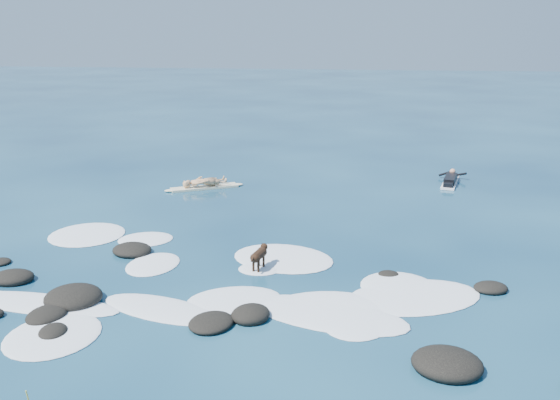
# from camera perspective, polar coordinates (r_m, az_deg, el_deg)

# --- Properties ---
(ground) EXTENTS (160.00, 160.00, 0.00)m
(ground) POSITION_cam_1_polar(r_m,az_deg,el_deg) (15.82, -2.44, -6.98)
(ground) COLOR #0A2642
(ground) RESTS_ON ground
(reef_rocks) EXTENTS (14.63, 6.82, 0.46)m
(reef_rocks) POSITION_cam_1_polar(r_m,az_deg,el_deg) (13.79, -5.32, -10.16)
(reef_rocks) COLOR black
(reef_rocks) RESTS_ON ground
(breaking_foam) EXTENTS (12.54, 8.46, 0.12)m
(breaking_foam) POSITION_cam_1_polar(r_m,az_deg,el_deg) (15.16, -3.30, -8.00)
(breaking_foam) COLOR white
(breaking_foam) RESTS_ON ground
(standing_surfer_rig) EXTENTS (2.88, 1.75, 1.78)m
(standing_surfer_rig) POSITION_cam_1_polar(r_m,az_deg,el_deg) (24.23, -6.97, 2.65)
(standing_surfer_rig) COLOR beige
(standing_surfer_rig) RESTS_ON ground
(paddling_surfer_rig) EXTENTS (1.24, 2.55, 0.44)m
(paddling_surfer_rig) POSITION_cam_1_polar(r_m,az_deg,el_deg) (25.88, 15.32, 1.78)
(paddling_surfer_rig) COLOR white
(paddling_surfer_rig) RESTS_ON ground
(dog) EXTENTS (0.40, 1.02, 0.65)m
(dog) POSITION_cam_1_polar(r_m,az_deg,el_deg) (16.03, -1.91, -5.01)
(dog) COLOR black
(dog) RESTS_ON ground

